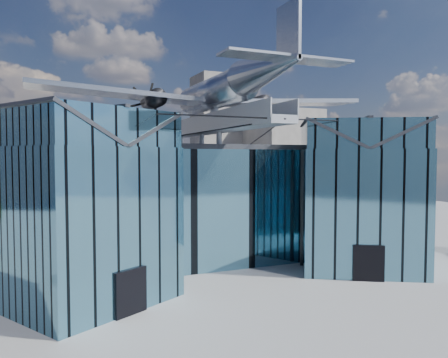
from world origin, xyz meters
name	(u,v)px	position (x,y,z in m)	size (l,w,h in m)	color
ground_plane	(235,278)	(0.00, 0.00, 0.00)	(120.00, 120.00, 0.00)	gray
museum	(207,196)	(0.00, 5.82, 5.54)	(32.88, 24.50, 17.60)	teal
bg_towers	(127,150)	(1.45, 50.49, 10.01)	(77.00, 24.50, 26.00)	slate
tree_side_e	(360,201)	(21.71, 12.01, 3.63)	(4.51, 4.51, 5.36)	black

